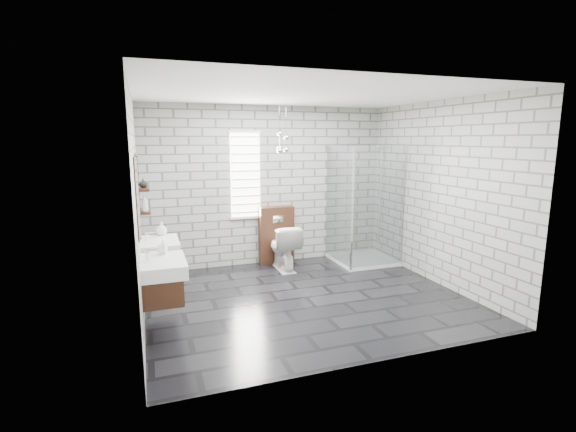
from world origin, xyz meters
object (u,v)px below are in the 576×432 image
vanity_left (160,268)px  vanity_right (157,247)px  cistern_panel (276,235)px  toilet (283,247)px  shower_enclosure (362,235)px

vanity_left → vanity_right: bearing=90.0°
cistern_panel → toilet: 0.41m
vanity_right → toilet: bearing=22.5°
vanity_left → cistern_panel: vanity_left is taller
cistern_panel → toilet: size_ratio=1.32×
shower_enclosure → toilet: 1.40m
shower_enclosure → toilet: (-1.39, 0.12, -0.12)m
vanity_left → cistern_panel: bearing=47.1°
vanity_right → shower_enclosure: (3.41, 0.71, -0.25)m
vanity_left → shower_enclosure: size_ratio=0.77×
vanity_right → cistern_panel: bearing=31.3°
cistern_panel → shower_enclosure: size_ratio=0.49×
toilet → cistern_panel: bearing=-89.5°
vanity_left → toilet: size_ratio=2.07×
vanity_left → toilet: (2.02, 1.78, -0.38)m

